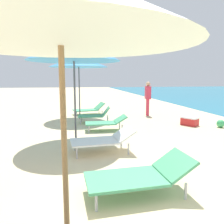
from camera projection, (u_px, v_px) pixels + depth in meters
The scene contains 11 objects.
umbrella_nearest at pixel (60, 7), 1.72m from camera, with size 2.18×2.18×2.62m.
lounger_nearest_shoreside at pixel (140, 175), 3.25m from camera, with size 1.59×0.76×0.56m.
umbrella_second at pixel (74, 49), 5.64m from camera, with size 2.40×2.40×2.79m.
lounger_second_shoreside at pixel (106, 122), 7.25m from camera, with size 1.36×0.62×0.50m.
lounger_second_inland at pixel (103, 139), 5.10m from camera, with size 1.48×0.78×0.55m.
umbrella_farthest at pixel (79, 62), 9.06m from camera, with size 2.42×2.42×2.65m.
lounger_farthest_shoreside at pixel (89, 109), 10.48m from camera, with size 1.53×0.89×0.55m.
lounger_farthest_inland at pixel (95, 115), 8.48m from camera, with size 1.25×0.69×0.63m.
person_walking_near at pixel (148, 95), 10.08m from camera, with size 0.26×0.38×1.55m.
cooler_box at pixel (190, 121), 8.05m from camera, with size 0.60×0.67×0.31m.
beach_ball at pixel (221, 124), 7.72m from camera, with size 0.27×0.27×0.27m, color #3FB266.
Camera 1 is at (-0.87, -1.89, 1.71)m, focal length 35.41 mm.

